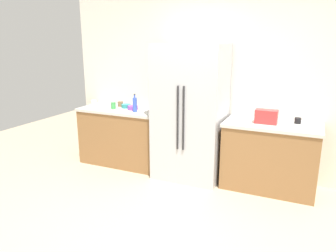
{
  "coord_description": "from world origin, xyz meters",
  "views": [
    {
      "loc": [
        1.29,
        -2.56,
        1.91
      ],
      "look_at": [
        -0.09,
        0.48,
        1.02
      ],
      "focal_mm": 34.35,
      "sensor_mm": 36.0,
      "label": 1
    }
  ],
  "objects_px": {
    "refrigerator": "(190,113)",
    "bowl_b": "(126,106)",
    "cup_b": "(120,104)",
    "cup_c": "(94,103)",
    "toaster": "(266,117)",
    "cup_d": "(113,106)",
    "bowl_a": "(133,108)",
    "bottle_a": "(135,105)",
    "cup_a": "(298,121)"
  },
  "relations": [
    {
      "from": "refrigerator",
      "to": "bowl_a",
      "type": "height_order",
      "value": "refrigerator"
    },
    {
      "from": "cup_c",
      "to": "bowl_a",
      "type": "bearing_deg",
      "value": 5.9
    },
    {
      "from": "toaster",
      "to": "cup_b",
      "type": "distance_m",
      "value": 2.29
    },
    {
      "from": "toaster",
      "to": "cup_b",
      "type": "xyz_separation_m",
      "value": [
        -2.29,
        0.16,
        -0.05
      ]
    },
    {
      "from": "refrigerator",
      "to": "cup_c",
      "type": "height_order",
      "value": "refrigerator"
    },
    {
      "from": "cup_a",
      "to": "bowl_a",
      "type": "height_order",
      "value": "cup_a"
    },
    {
      "from": "refrigerator",
      "to": "cup_c",
      "type": "bearing_deg",
      "value": -179.68
    },
    {
      "from": "cup_b",
      "to": "cup_d",
      "type": "relative_size",
      "value": 0.8
    },
    {
      "from": "bowl_b",
      "to": "refrigerator",
      "type": "bearing_deg",
      "value": -6.59
    },
    {
      "from": "toaster",
      "to": "cup_c",
      "type": "bearing_deg",
      "value": -179.33
    },
    {
      "from": "cup_b",
      "to": "cup_c",
      "type": "height_order",
      "value": "cup_c"
    },
    {
      "from": "cup_b",
      "to": "bottle_a",
      "type": "bearing_deg",
      "value": -32.1
    },
    {
      "from": "cup_d",
      "to": "bowl_b",
      "type": "distance_m",
      "value": 0.21
    },
    {
      "from": "cup_c",
      "to": "bowl_a",
      "type": "height_order",
      "value": "cup_c"
    },
    {
      "from": "refrigerator",
      "to": "bowl_b",
      "type": "relative_size",
      "value": 12.93
    },
    {
      "from": "bowl_b",
      "to": "toaster",
      "type": "bearing_deg",
      "value": -2.88
    },
    {
      "from": "cup_b",
      "to": "refrigerator",
      "type": "bearing_deg",
      "value": -8.32
    },
    {
      "from": "refrigerator",
      "to": "bowl_b",
      "type": "distance_m",
      "value": 1.13
    },
    {
      "from": "bottle_a",
      "to": "cup_a",
      "type": "bearing_deg",
      "value": 6.78
    },
    {
      "from": "bowl_a",
      "to": "bowl_b",
      "type": "relative_size",
      "value": 1.09
    },
    {
      "from": "bottle_a",
      "to": "cup_b",
      "type": "relative_size",
      "value": 3.2
    },
    {
      "from": "bowl_a",
      "to": "bowl_b",
      "type": "distance_m",
      "value": 0.18
    },
    {
      "from": "cup_c",
      "to": "cup_d",
      "type": "bearing_deg",
      "value": -2.51
    },
    {
      "from": "cup_c",
      "to": "bowl_b",
      "type": "xyz_separation_m",
      "value": [
        0.51,
        0.14,
        -0.02
      ]
    },
    {
      "from": "cup_b",
      "to": "bowl_a",
      "type": "relative_size",
      "value": 0.53
    },
    {
      "from": "bottle_a",
      "to": "cup_c",
      "type": "relative_size",
      "value": 2.53
    },
    {
      "from": "bottle_a",
      "to": "cup_d",
      "type": "xyz_separation_m",
      "value": [
        -0.42,
        0.05,
        -0.06
      ]
    },
    {
      "from": "bowl_a",
      "to": "cup_b",
      "type": "bearing_deg",
      "value": 157.54
    },
    {
      "from": "toaster",
      "to": "bowl_a",
      "type": "height_order",
      "value": "toaster"
    },
    {
      "from": "cup_d",
      "to": "cup_c",
      "type": "bearing_deg",
      "value": 177.49
    },
    {
      "from": "bottle_a",
      "to": "bowl_b",
      "type": "bearing_deg",
      "value": 143.36
    },
    {
      "from": "cup_b",
      "to": "toaster",
      "type": "bearing_deg",
      "value": -4.09
    },
    {
      "from": "cup_a",
      "to": "cup_c",
      "type": "distance_m",
      "value": 3.03
    },
    {
      "from": "toaster",
      "to": "bowl_b",
      "type": "relative_size",
      "value": 1.91
    },
    {
      "from": "cup_a",
      "to": "bottle_a",
      "type": "bearing_deg",
      "value": -173.22
    },
    {
      "from": "cup_c",
      "to": "bottle_a",
      "type": "bearing_deg",
      "value": -5.12
    },
    {
      "from": "refrigerator",
      "to": "cup_d",
      "type": "relative_size",
      "value": 17.86
    },
    {
      "from": "bowl_a",
      "to": "bowl_b",
      "type": "bearing_deg",
      "value": 156.67
    },
    {
      "from": "cup_c",
      "to": "cup_d",
      "type": "distance_m",
      "value": 0.38
    },
    {
      "from": "cup_b",
      "to": "cup_d",
      "type": "xyz_separation_m",
      "value": [
        0.01,
        -0.21,
        0.01
      ]
    },
    {
      "from": "bottle_a",
      "to": "cup_b",
      "type": "distance_m",
      "value": 0.5
    },
    {
      "from": "toaster",
      "to": "cup_b",
      "type": "height_order",
      "value": "toaster"
    },
    {
      "from": "refrigerator",
      "to": "bowl_b",
      "type": "bearing_deg",
      "value": 173.41
    },
    {
      "from": "toaster",
      "to": "cup_d",
      "type": "distance_m",
      "value": 2.28
    },
    {
      "from": "toaster",
      "to": "cup_d",
      "type": "xyz_separation_m",
      "value": [
        -2.28,
        -0.05,
        -0.04
      ]
    },
    {
      "from": "cup_c",
      "to": "cup_d",
      "type": "relative_size",
      "value": 1.02
    },
    {
      "from": "toaster",
      "to": "refrigerator",
      "type": "bearing_deg",
      "value": -178.77
    },
    {
      "from": "cup_b",
      "to": "bowl_b",
      "type": "height_order",
      "value": "cup_b"
    },
    {
      "from": "toaster",
      "to": "cup_c",
      "type": "relative_size",
      "value": 2.59
    },
    {
      "from": "refrigerator",
      "to": "cup_d",
      "type": "bearing_deg",
      "value": -178.83
    }
  ]
}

